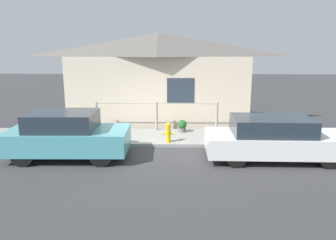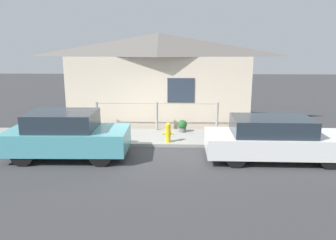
% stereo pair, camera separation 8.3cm
% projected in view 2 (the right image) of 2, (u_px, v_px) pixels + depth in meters
% --- Properties ---
extents(ground_plane, '(60.00, 60.00, 0.00)m').
position_uv_depth(ground_plane, '(153.00, 147.00, 11.28)').
color(ground_plane, '#38383A').
extents(sidewalk, '(24.00, 2.13, 0.11)m').
position_uv_depth(sidewalk, '(155.00, 137.00, 12.30)').
color(sidewalk, gray).
rests_on(sidewalk, ground_plane).
extents(house, '(8.06, 2.23, 3.96)m').
position_uv_depth(house, '(159.00, 51.00, 13.96)').
color(house, beige).
rests_on(house, ground_plane).
extents(fence, '(4.90, 0.10, 1.12)m').
position_uv_depth(fence, '(157.00, 115.00, 13.05)').
color(fence, '#999993').
rests_on(fence, sidewalk).
extents(car_left, '(3.70, 1.77, 1.46)m').
position_uv_depth(car_left, '(67.00, 135.00, 10.08)').
color(car_left, teal).
rests_on(car_left, ground_plane).
extents(car_right, '(4.27, 1.70, 1.32)m').
position_uv_depth(car_right, '(275.00, 139.00, 9.91)').
color(car_right, white).
rests_on(car_right, ground_plane).
extents(fire_hydrant, '(0.41, 0.18, 0.70)m').
position_uv_depth(fire_hydrant, '(168.00, 132.00, 11.42)').
color(fire_hydrant, yellow).
rests_on(fire_hydrant, sidewalk).
extents(potted_plant_near_hydrant, '(0.36, 0.36, 0.48)m').
position_uv_depth(potted_plant_near_hydrant, '(182.00, 126.00, 12.80)').
color(potted_plant_near_hydrant, slate).
rests_on(potted_plant_near_hydrant, sidewalk).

